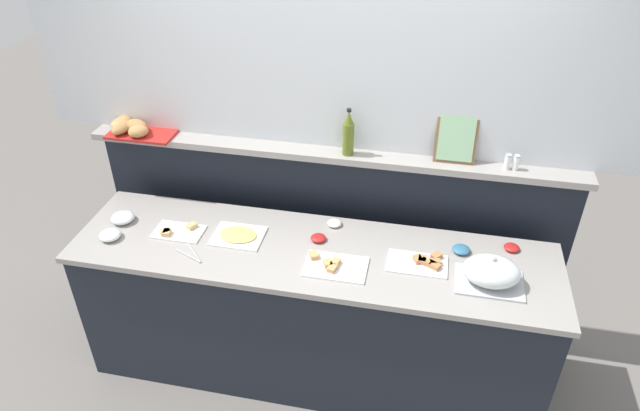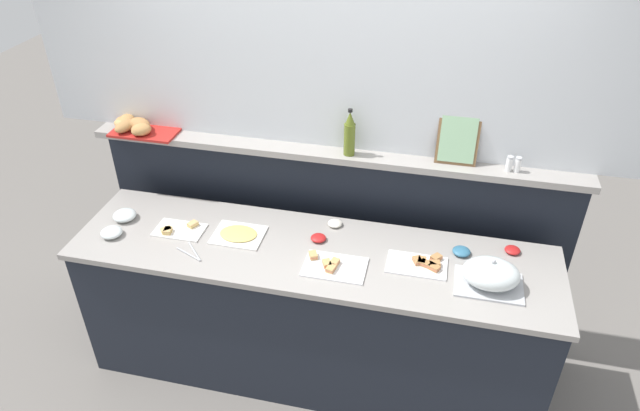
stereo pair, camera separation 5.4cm
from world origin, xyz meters
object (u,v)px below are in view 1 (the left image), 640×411
at_px(condiment_bowl_teal, 512,248).
at_px(serving_cloche, 491,272).
at_px(bread_basket, 131,128).
at_px(olive_oil_bottle, 348,134).
at_px(framed_picture, 457,137).
at_px(glass_bowl_large, 110,235).
at_px(glass_bowl_medium, 123,218).
at_px(condiment_bowl_cream, 334,223).
at_px(serving_tongs, 192,255).
at_px(sandwich_platter_side, 421,263).
at_px(condiment_bowl_red, 461,249).
at_px(salt_shaker, 508,162).
at_px(sandwich_platter_front, 178,231).
at_px(condiment_bowl_dark, 318,238).
at_px(pepper_shaker, 516,163).
at_px(sandwich_platter_rear, 334,266).
at_px(cold_cuts_platter, 238,236).

bearing_deg(condiment_bowl_teal, serving_cloche, -112.94).
height_order(serving_cloche, bread_basket, bread_basket).
xyz_separation_m(olive_oil_bottle, framed_picture, (0.59, 0.05, 0.02)).
height_order(glass_bowl_large, glass_bowl_medium, glass_bowl_medium).
relative_size(condiment_bowl_cream, olive_oil_bottle, 0.31).
xyz_separation_m(glass_bowl_medium, serving_tongs, (0.52, -0.22, -0.02)).
height_order(sandwich_platter_side, condiment_bowl_red, sandwich_platter_side).
relative_size(salt_shaker, framed_picture, 0.30).
xyz_separation_m(sandwich_platter_front, glass_bowl_large, (-0.35, -0.13, 0.01)).
height_order(condiment_bowl_dark, bread_basket, bread_basket).
bearing_deg(pepper_shaker, condiment_bowl_cream, -169.04).
height_order(condiment_bowl_dark, serving_tongs, condiment_bowl_dark).
xyz_separation_m(sandwich_platter_side, serving_tongs, (-1.22, -0.18, -0.01)).
height_order(sandwich_platter_front, framed_picture, framed_picture).
distance_m(sandwich_platter_rear, bread_basket, 1.50).
xyz_separation_m(sandwich_platter_side, pepper_shaker, (0.44, 0.44, 0.41)).
distance_m(glass_bowl_medium, condiment_bowl_red, 1.94).
bearing_deg(sandwich_platter_front, condiment_bowl_cream, 16.42).
relative_size(condiment_bowl_teal, olive_oil_bottle, 0.30).
bearing_deg(bread_basket, condiment_bowl_red, -7.59).
relative_size(cold_cuts_platter, framed_picture, 0.98).
height_order(serving_cloche, condiment_bowl_dark, serving_cloche).
height_order(sandwich_platter_front, bread_basket, bread_basket).
height_order(serving_tongs, framed_picture, framed_picture).
distance_m(sandwich_platter_rear, serving_tongs, 0.77).
relative_size(serving_cloche, condiment_bowl_red, 3.52).
height_order(condiment_bowl_teal, bread_basket, bread_basket).
relative_size(glass_bowl_large, serving_tongs, 0.69).
height_order(cold_cuts_platter, framed_picture, framed_picture).
height_order(glass_bowl_large, salt_shaker, salt_shaker).
bearing_deg(condiment_bowl_cream, sandwich_platter_side, -26.41).
height_order(condiment_bowl_cream, condiment_bowl_red, condiment_bowl_red).
bearing_deg(serving_cloche, salt_shaker, 84.67).
relative_size(condiment_bowl_red, framed_picture, 0.33).
bearing_deg(bread_basket, glass_bowl_medium, -81.14).
bearing_deg(condiment_bowl_teal, framed_picture, 145.54).
distance_m(sandwich_platter_front, serving_tongs, 0.24).
bearing_deg(salt_shaker, cold_cuts_platter, -164.08).
distance_m(condiment_bowl_dark, condiment_bowl_cream, 0.17).
bearing_deg(olive_oil_bottle, cold_cuts_platter, -144.36).
distance_m(condiment_bowl_teal, framed_picture, 0.68).
distance_m(condiment_bowl_dark, framed_picture, 0.94).
relative_size(glass_bowl_medium, bread_basket, 0.32).
xyz_separation_m(condiment_bowl_red, salt_shaker, (0.19, 0.29, 0.41)).
distance_m(serving_cloche, pepper_shaker, 0.63).
height_order(sandwich_platter_side, olive_oil_bottle, olive_oil_bottle).
bearing_deg(condiment_bowl_dark, sandwich_platter_rear, -59.20).
bearing_deg(olive_oil_bottle, condiment_bowl_dark, -106.89).
bearing_deg(olive_oil_bottle, sandwich_platter_front, -154.57).
bearing_deg(condiment_bowl_teal, cold_cuts_platter, -172.67).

